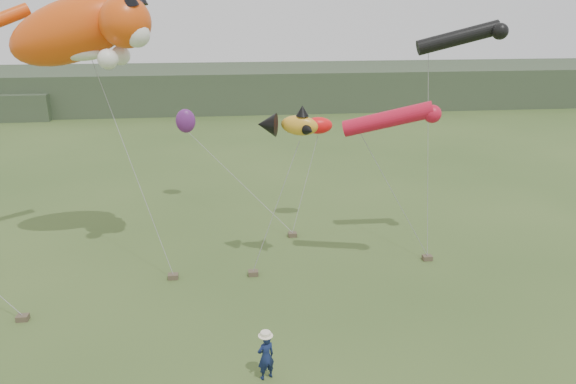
% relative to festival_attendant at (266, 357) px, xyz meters
% --- Properties ---
extents(ground, '(120.00, 120.00, 0.00)m').
position_rel_festival_attendant_xyz_m(ground, '(0.35, 1.74, -0.74)').
color(ground, '#385123').
rests_on(ground, ground).
extents(headland, '(90.00, 13.00, 4.00)m').
position_rel_festival_attendant_xyz_m(headland, '(-2.76, 46.43, 1.18)').
color(headland, '#2D3D28').
rests_on(headland, ground).
extents(festival_attendant, '(0.64, 0.54, 1.48)m').
position_rel_festival_attendant_xyz_m(festival_attendant, '(0.00, 0.00, 0.00)').
color(festival_attendant, '#131E47').
rests_on(festival_attendant, ground).
extents(sandbag_anchors, '(16.18, 6.61, 0.21)m').
position_rel_festival_attendant_xyz_m(sandbag_anchors, '(-0.37, 7.04, -0.64)').
color(sandbag_anchors, brown).
rests_on(sandbag_anchors, ground).
extents(cat_kite, '(6.96, 3.71, 3.89)m').
position_rel_festival_attendant_xyz_m(cat_kite, '(-6.20, 9.38, 8.84)').
color(cat_kite, '#E44A0E').
rests_on(cat_kite, ground).
extents(fish_kite, '(2.50, 1.65, 1.23)m').
position_rel_festival_attendant_xyz_m(fish_kite, '(1.46, 7.09, 5.39)').
color(fish_kite, gold).
rests_on(fish_kite, ground).
extents(tube_kites, '(6.56, 2.75, 4.35)m').
position_rel_festival_attendant_xyz_m(tube_kites, '(6.89, 7.05, 6.98)').
color(tube_kites, black).
rests_on(tube_kites, ground).
extents(misc_kites, '(7.64, 4.83, 1.49)m').
position_rel_festival_attendant_xyz_m(misc_kites, '(0.08, 13.89, 4.08)').
color(misc_kites, red).
rests_on(misc_kites, ground).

